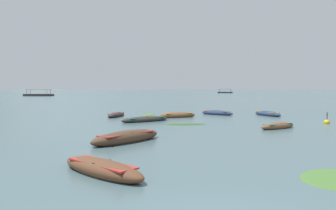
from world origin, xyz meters
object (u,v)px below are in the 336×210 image
object	(u,v)px
rowboat_5	(116,115)
rowboat_10	(145,119)
rowboat_0	(127,137)
ferry_0	(39,95)
rowboat_3	(178,115)
rowboat_8	(278,126)
rowboat_7	(102,168)
mooring_buoy	(327,122)
rowboat_11	(217,113)
ferry_1	(225,92)
rowboat_6	(268,114)

from	to	relation	value
rowboat_5	rowboat_10	bearing A→B (deg)	-61.19
rowboat_0	rowboat_5	size ratio (longest dim) A/B	1.11
rowboat_5	ferry_0	world-z (taller)	ferry_0
rowboat_3	rowboat_8	world-z (taller)	rowboat_3
rowboat_10	rowboat_7	bearing A→B (deg)	-96.75
rowboat_0	rowboat_3	distance (m)	14.12
mooring_buoy	ferry_0	bearing A→B (deg)	116.89
rowboat_10	mooring_buoy	size ratio (longest dim) A/B	4.40
rowboat_8	mooring_buoy	distance (m)	5.55
rowboat_11	mooring_buoy	xyz separation A→B (m)	(6.16, -9.23, -0.07)
rowboat_5	ferry_1	bearing A→B (deg)	70.34
mooring_buoy	rowboat_7	bearing A→B (deg)	-140.49
rowboat_7	ferry_1	distance (m)	181.74
rowboat_3	rowboat_7	xyz separation A→B (m)	(-5.03, -19.48, -0.02)
rowboat_11	rowboat_7	bearing A→B (deg)	-113.17
rowboat_0	ferry_1	world-z (taller)	ferry_1
mooring_buoy	rowboat_0	bearing A→B (deg)	-155.55
rowboat_0	ferry_1	xyz separation A→B (m)	(53.26, 167.49, 0.22)
rowboat_0	mooring_buoy	xyz separation A→B (m)	(15.00, 6.82, -0.12)
rowboat_7	rowboat_8	distance (m)	14.94
rowboat_10	rowboat_11	xyz separation A→B (m)	(7.57, 6.11, 0.01)
rowboat_0	rowboat_7	xyz separation A→B (m)	(-0.63, -6.07, -0.04)
rowboat_6	mooring_buoy	world-z (taller)	mooring_buoy
rowboat_6	ferry_0	size ratio (longest dim) A/B	0.38
rowboat_0	rowboat_3	world-z (taller)	rowboat_0
rowboat_10	rowboat_5	bearing A→B (deg)	118.81
rowboat_7	rowboat_11	size ratio (longest dim) A/B	0.97
rowboat_3	rowboat_10	bearing A→B (deg)	-132.08
rowboat_5	rowboat_8	world-z (taller)	same
rowboat_8	mooring_buoy	world-z (taller)	mooring_buoy
rowboat_0	rowboat_5	bearing A→B (deg)	95.22
ferry_0	rowboat_6	bearing A→B (deg)	-61.91
rowboat_8	rowboat_3	bearing A→B (deg)	121.89
rowboat_3	rowboat_11	world-z (taller)	rowboat_3
rowboat_8	rowboat_11	bearing A→B (deg)	95.64
rowboat_5	rowboat_7	world-z (taller)	rowboat_7
rowboat_3	rowboat_5	size ratio (longest dim) A/B	1.05
rowboat_5	ferry_1	distance (m)	162.28
rowboat_8	rowboat_10	size ratio (longest dim) A/B	0.75
rowboat_3	rowboat_5	world-z (taller)	rowboat_3
rowboat_3	ferry_1	world-z (taller)	ferry_1
rowboat_5	mooring_buoy	distance (m)	18.13
rowboat_7	ferry_1	size ratio (longest dim) A/B	0.37
ferry_1	mooring_buoy	size ratio (longest dim) A/B	9.28
rowboat_7	ferry_1	world-z (taller)	ferry_1
rowboat_10	rowboat_0	bearing A→B (deg)	-97.23
ferry_0	rowboat_8	bearing A→B (deg)	-66.07
rowboat_0	rowboat_6	distance (m)	19.72
rowboat_3	ferry_1	xyz separation A→B (m)	(48.86, 154.08, 0.25)
rowboat_3	rowboat_8	bearing A→B (deg)	-58.11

